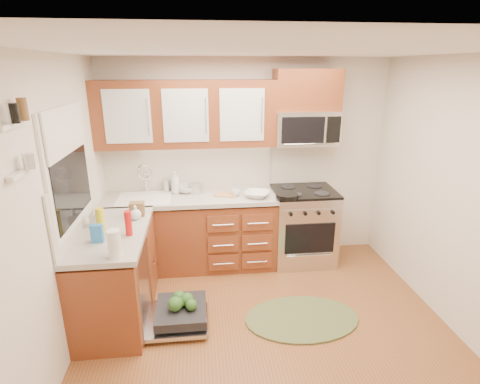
{
  "coord_description": "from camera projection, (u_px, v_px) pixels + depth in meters",
  "views": [
    {
      "loc": [
        -0.6,
        -2.81,
        2.38
      ],
      "look_at": [
        -0.19,
        0.85,
        1.15
      ],
      "focal_mm": 28.0,
      "sensor_mm": 36.0,
      "label": 1
    }
  ],
  "objects": [
    {
      "name": "floor",
      "position": [
        270.0,
        338.0,
        3.47
      ],
      "size": [
        3.5,
        3.5,
        0.0
      ],
      "primitive_type": "plane",
      "color": "brown",
      "rests_on": "ground"
    },
    {
      "name": "ceiling",
      "position": [
        279.0,
        50.0,
        2.68
      ],
      "size": [
        3.5,
        3.5,
        0.0
      ],
      "primitive_type": "plane",
      "rotation": [
        3.14,
        0.0,
        0.0
      ],
      "color": "white",
      "rests_on": "ground"
    },
    {
      "name": "wall_back",
      "position": [
        247.0,
        162.0,
        4.72
      ],
      "size": [
        3.5,
        0.04,
        2.5
      ],
      "primitive_type": "cube",
      "color": "beige",
      "rests_on": "ground"
    },
    {
      "name": "wall_front",
      "position": [
        365.0,
        381.0,
        1.42
      ],
      "size": [
        3.5,
        0.04,
        2.5
      ],
      "primitive_type": "cube",
      "color": "beige",
      "rests_on": "ground"
    },
    {
      "name": "wall_left",
      "position": [
        51.0,
        222.0,
        2.89
      ],
      "size": [
        0.04,
        3.5,
        2.5
      ],
      "primitive_type": "cube",
      "color": "beige",
      "rests_on": "ground"
    },
    {
      "name": "wall_right",
      "position": [
        471.0,
        204.0,
        3.26
      ],
      "size": [
        0.04,
        3.5,
        2.5
      ],
      "primitive_type": "cube",
      "color": "beige",
      "rests_on": "ground"
    },
    {
      "name": "base_cabinet_back",
      "position": [
        191.0,
        234.0,
        4.62
      ],
      "size": [
        2.05,
        0.6,
        0.85
      ],
      "primitive_type": "cube",
      "color": "brown",
      "rests_on": "ground"
    },
    {
      "name": "base_cabinet_left",
      "position": [
        116.0,
        277.0,
        3.68
      ],
      "size": [
        0.6,
        1.25,
        0.85
      ],
      "primitive_type": "cube",
      "color": "brown",
      "rests_on": "ground"
    },
    {
      "name": "countertop_back",
      "position": [
        190.0,
        198.0,
        4.46
      ],
      "size": [
        2.07,
        0.64,
        0.05
      ],
      "primitive_type": "cube",
      "color": "#ADA69E",
      "rests_on": "base_cabinet_back"
    },
    {
      "name": "countertop_left",
      "position": [
        112.0,
        233.0,
        3.53
      ],
      "size": [
        0.64,
        1.27,
        0.05
      ],
      "primitive_type": "cube",
      "color": "#ADA69E",
      "rests_on": "base_cabinet_left"
    },
    {
      "name": "backsplash_back",
      "position": [
        189.0,
        167.0,
        4.64
      ],
      "size": [
        2.05,
        0.02,
        0.57
      ],
      "primitive_type": "cube",
      "color": "beige",
      "rests_on": "ground"
    },
    {
      "name": "backsplash_left",
      "position": [
        75.0,
        203.0,
        3.4
      ],
      "size": [
        0.02,
        1.25,
        0.57
      ],
      "primitive_type": "cube",
      "color": "beige",
      "rests_on": "ground"
    },
    {
      "name": "upper_cabinets",
      "position": [
        186.0,
        114.0,
        4.28
      ],
      "size": [
        2.05,
        0.35,
        0.75
      ],
      "primitive_type": null,
      "color": "brown",
      "rests_on": "ground"
    },
    {
      "name": "cabinet_over_mw",
      "position": [
        307.0,
        90.0,
        4.35
      ],
      "size": [
        0.76,
        0.35,
        0.47
      ],
      "primitive_type": "cube",
      "color": "brown",
      "rests_on": "ground"
    },
    {
      "name": "range",
      "position": [
        303.0,
        226.0,
        4.74
      ],
      "size": [
        0.76,
        0.64,
        0.95
      ],
      "primitive_type": null,
      "color": "silver",
      "rests_on": "ground"
    },
    {
      "name": "microwave",
      "position": [
        305.0,
        127.0,
        4.46
      ],
      "size": [
        0.76,
        0.38,
        0.4
      ],
      "primitive_type": null,
      "color": "silver",
      "rests_on": "ground"
    },
    {
      "name": "sink",
      "position": [
        145.0,
        208.0,
        4.42
      ],
      "size": [
        0.62,
        0.5,
        0.26
      ],
      "primitive_type": null,
      "color": "white",
      "rests_on": "ground"
    },
    {
      "name": "dishwasher",
      "position": [
        177.0,
        315.0,
        3.63
      ],
      "size": [
        0.7,
        0.6,
        0.2
      ],
      "primitive_type": null,
      "color": "silver",
      "rests_on": "ground"
    },
    {
      "name": "window",
      "position": [
        68.0,
        168.0,
        3.26
      ],
      "size": [
        0.03,
        1.05,
        1.05
      ],
      "primitive_type": null,
      "color": "white",
      "rests_on": "ground"
    },
    {
      "name": "window_blind",
      "position": [
        66.0,
        130.0,
        3.16
      ],
      "size": [
        0.02,
        0.96,
        0.4
      ],
      "primitive_type": "cube",
      "color": "white",
      "rests_on": "ground"
    },
    {
      "name": "shelf_upper",
      "position": [
        15.0,
        124.0,
        2.31
      ],
      "size": [
        0.04,
        0.4,
        0.03
      ],
      "primitive_type": "cube",
      "color": "white",
      "rests_on": "ground"
    },
    {
      "name": "shelf_lower",
      "position": [
        24.0,
        171.0,
        2.4
      ],
      "size": [
        0.04,
        0.4,
        0.03
      ],
      "primitive_type": "cube",
      "color": "white",
      "rests_on": "ground"
    },
    {
      "name": "rug",
      "position": [
        302.0,
        318.0,
        3.72
      ],
      "size": [
        1.31,
        1.05,
        0.02
      ],
      "primitive_type": null,
      "rotation": [
        0.0,
        0.0,
        0.31
      ],
      "color": "#596037",
      "rests_on": "ground"
    },
    {
      "name": "skillet",
      "position": [
        287.0,
        196.0,
        4.32
      ],
      "size": [
        0.27,
        0.27,
        0.05
      ],
      "primitive_type": "cylinder",
      "rotation": [
        0.0,
        0.0,
        -0.02
      ],
      "color": "black",
      "rests_on": "range"
    },
    {
      "name": "stock_pot",
      "position": [
        195.0,
        188.0,
        4.57
      ],
      "size": [
        0.23,
        0.23,
        0.11
      ],
      "primitive_type": "cylinder",
      "rotation": [
        0.0,
        0.0,
        0.3
      ],
      "color": "silver",
      "rests_on": "countertop_back"
    },
    {
      "name": "cutting_board",
      "position": [
        226.0,
        195.0,
        4.48
      ],
      "size": [
        0.3,
        0.23,
        0.02
      ],
      "primitive_type": "cube",
      "rotation": [
        0.0,
        0.0,
        -0.25
      ],
      "color": "tan",
      "rests_on": "countertop_back"
    },
    {
      "name": "canister",
      "position": [
        167.0,
        185.0,
        4.6
      ],
      "size": [
        0.12,
        0.12,
        0.15
      ],
      "primitive_type": "cylinder",
      "rotation": [
        0.0,
        0.0,
        -0.25
      ],
      "color": "silver",
      "rests_on": "countertop_back"
    },
    {
      "name": "paper_towel_roll",
      "position": [
        114.0,
        244.0,
        2.99
      ],
      "size": [
        0.12,
        0.12,
        0.24
      ],
      "primitive_type": "cylinder",
      "rotation": [
        0.0,
        0.0,
        -0.15
      ],
      "color": "white",
      "rests_on": "countertop_left"
    },
    {
      "name": "mustard_bottle",
      "position": [
        100.0,
        220.0,
        3.45
      ],
      "size": [
        0.09,
        0.09,
        0.24
      ],
      "primitive_type": "cylinder",
      "rotation": [
        0.0,
        0.0,
        -0.31
      ],
      "color": "yellow",
      "rests_on": "countertop_left"
    },
    {
      "name": "red_bottle",
      "position": [
        128.0,
        223.0,
        3.38
      ],
      "size": [
        0.08,
        0.08,
        0.23
      ],
      "primitive_type": "cylinder",
      "rotation": [
        0.0,
        0.0,
        -0.24
      ],
      "color": "red",
      "rests_on": "countertop_left"
    },
    {
      "name": "wooden_box",
      "position": [
        137.0,
        209.0,
        3.85
      ],
      "size": [
        0.14,
        0.1,
        0.14
      ],
      "primitive_type": "cube",
      "rotation": [
        0.0,
        0.0,
        0.01
      ],
      "color": "brown",
      "rests_on": "countertop_left"
    },
    {
      "name": "blue_carton",
      "position": [
        97.0,
        233.0,
        3.26
      ],
      "size": [
        0.1,
        0.06,
        0.16
      ],
      "primitive_type": "cube",
      "rotation": [
        0.0,
        0.0,
        -0.01
      ],
      "color": "#2A76C5",
      "rests_on": "countertop_left"
    },
    {
      "name": "bowl_a",
      "position": [
        257.0,
        194.0,
        4.41
      ],
      "size": [
        0.37,
        0.37,
        0.07
      ],
      "primitive_type": "imported",
      "rotation": [
        0.0,
        0.0,
        -0.36
      ],
      "color": "#999999",
      "rests_on": "countertop_back"
    },
    {
      "name": "bowl_b",
      "position": [
        187.0,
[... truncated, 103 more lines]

